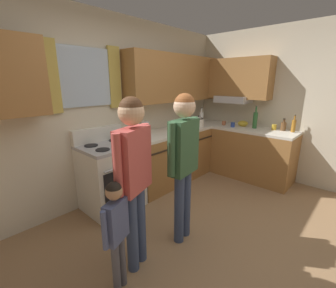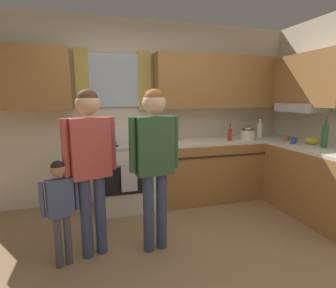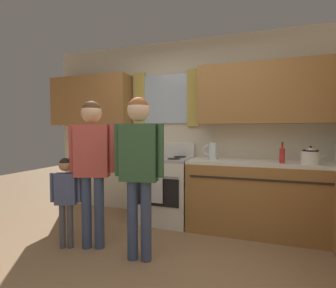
{
  "view_description": "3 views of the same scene",
  "coord_description": "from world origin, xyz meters",
  "px_view_note": "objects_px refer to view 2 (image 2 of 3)",
  "views": [
    {
      "loc": [
        -1.89,
        -0.96,
        1.71
      ],
      "look_at": [
        -0.12,
        0.68,
        1.04
      ],
      "focal_mm": 24.19,
      "sensor_mm": 36.0,
      "label": 1
    },
    {
      "loc": [
        -0.73,
        -1.97,
        1.51
      ],
      "look_at": [
        0.12,
        0.95,
        0.98
      ],
      "focal_mm": 27.95,
      "sensor_mm": 36.0,
      "label": 2
    },
    {
      "loc": [
        0.93,
        -1.86,
        1.28
      ],
      "look_at": [
        -0.02,
        0.84,
        1.13
      ],
      "focal_mm": 27.77,
      "sensor_mm": 36.0,
      "label": 3
    }
  ],
  "objects_px": {
    "bottle_sauce_red": "(230,134)",
    "water_pitcher": "(171,134)",
    "adult_holding_child": "(90,154)",
    "adult_in_plaid": "(155,152)",
    "bottle_milk_white": "(260,130)",
    "cup_terracotta": "(286,138)",
    "stovetop_kettle": "(248,133)",
    "bottle_wine_green": "(325,136)",
    "mixing_bowl": "(312,141)",
    "small_child": "(60,201)",
    "stove_oven": "(126,175)",
    "mug_cobalt_blue": "(294,141)"
  },
  "relations": [
    {
      "from": "bottle_milk_white",
      "to": "cup_terracotta",
      "type": "relative_size",
      "value": 2.88
    },
    {
      "from": "cup_terracotta",
      "to": "mixing_bowl",
      "type": "relative_size",
      "value": 0.59
    },
    {
      "from": "bottle_wine_green",
      "to": "adult_holding_child",
      "type": "xyz_separation_m",
      "value": [
        -2.81,
        -0.1,
        -0.05
      ]
    },
    {
      "from": "bottle_milk_white",
      "to": "water_pitcher",
      "type": "relative_size",
      "value": 1.42
    },
    {
      "from": "mixing_bowl",
      "to": "small_child",
      "type": "xyz_separation_m",
      "value": [
        -3.14,
        -0.44,
        -0.33
      ]
    },
    {
      "from": "bottle_sauce_red",
      "to": "cup_terracotta",
      "type": "relative_size",
      "value": 2.26
    },
    {
      "from": "stove_oven",
      "to": "mug_cobalt_blue",
      "type": "bearing_deg",
      "value": -15.67
    },
    {
      "from": "stovetop_kettle",
      "to": "bottle_milk_white",
      "type": "bearing_deg",
      "value": 26.71
    },
    {
      "from": "stove_oven",
      "to": "stovetop_kettle",
      "type": "relative_size",
      "value": 4.02
    },
    {
      "from": "bottle_wine_green",
      "to": "water_pitcher",
      "type": "height_order",
      "value": "bottle_wine_green"
    },
    {
      "from": "stove_oven",
      "to": "bottle_sauce_red",
      "type": "xyz_separation_m",
      "value": [
        1.5,
        -0.15,
        0.53
      ]
    },
    {
      "from": "mug_cobalt_blue",
      "to": "cup_terracotta",
      "type": "height_order",
      "value": "mug_cobalt_blue"
    },
    {
      "from": "stovetop_kettle",
      "to": "mixing_bowl",
      "type": "xyz_separation_m",
      "value": [
        0.63,
        -0.56,
        -0.05
      ]
    },
    {
      "from": "bottle_sauce_red",
      "to": "water_pitcher",
      "type": "height_order",
      "value": "bottle_sauce_red"
    },
    {
      "from": "mixing_bowl",
      "to": "adult_in_plaid",
      "type": "height_order",
      "value": "adult_in_plaid"
    },
    {
      "from": "adult_holding_child",
      "to": "adult_in_plaid",
      "type": "height_order",
      "value": "adult_in_plaid"
    },
    {
      "from": "bottle_wine_green",
      "to": "stovetop_kettle",
      "type": "xyz_separation_m",
      "value": [
        -0.58,
        0.8,
        -0.06
      ]
    },
    {
      "from": "bottle_sauce_red",
      "to": "stovetop_kettle",
      "type": "relative_size",
      "value": 0.9
    },
    {
      "from": "bottle_milk_white",
      "to": "adult_in_plaid",
      "type": "distance_m",
      "value": 2.28
    },
    {
      "from": "adult_in_plaid",
      "to": "stovetop_kettle",
      "type": "bearing_deg",
      "value": 30.7
    },
    {
      "from": "bottle_sauce_red",
      "to": "water_pitcher",
      "type": "xyz_separation_m",
      "value": [
        -0.84,
        0.17,
        0.02
      ]
    },
    {
      "from": "bottle_wine_green",
      "to": "bottle_sauce_red",
      "type": "bearing_deg",
      "value": 137.07
    },
    {
      "from": "mug_cobalt_blue",
      "to": "mixing_bowl",
      "type": "xyz_separation_m",
      "value": [
        0.21,
        -0.09,
        0.0
      ]
    },
    {
      "from": "bottle_wine_green",
      "to": "mug_cobalt_blue",
      "type": "distance_m",
      "value": 0.39
    },
    {
      "from": "bottle_sauce_red",
      "to": "small_child",
      "type": "bearing_deg",
      "value": -155.52
    },
    {
      "from": "cup_terracotta",
      "to": "mixing_bowl",
      "type": "distance_m",
      "value": 0.34
    },
    {
      "from": "bottle_wine_green",
      "to": "cup_terracotta",
      "type": "bearing_deg",
      "value": 100.24
    },
    {
      "from": "bottle_sauce_red",
      "to": "mixing_bowl",
      "type": "relative_size",
      "value": 1.33
    },
    {
      "from": "mixing_bowl",
      "to": "adult_in_plaid",
      "type": "distance_m",
      "value": 2.31
    },
    {
      "from": "stove_oven",
      "to": "cup_terracotta",
      "type": "relative_size",
      "value": 10.11
    },
    {
      "from": "water_pitcher",
      "to": "bottle_sauce_red",
      "type": "bearing_deg",
      "value": -11.56
    },
    {
      "from": "cup_terracotta",
      "to": "stove_oven",
      "type": "bearing_deg",
      "value": 169.86
    },
    {
      "from": "cup_terracotta",
      "to": "small_child",
      "type": "height_order",
      "value": "small_child"
    },
    {
      "from": "bottle_wine_green",
      "to": "stovetop_kettle",
      "type": "relative_size",
      "value": 1.44
    },
    {
      "from": "bottle_milk_white",
      "to": "adult_holding_child",
      "type": "bearing_deg",
      "value": -157.36
    },
    {
      "from": "stove_oven",
      "to": "mixing_bowl",
      "type": "xyz_separation_m",
      "value": [
        2.42,
        -0.71,
        0.48
      ]
    },
    {
      "from": "bottle_wine_green",
      "to": "cup_terracotta",
      "type": "xyz_separation_m",
      "value": [
        -0.1,
        0.55,
        -0.11
      ]
    },
    {
      "from": "cup_terracotta",
      "to": "adult_holding_child",
      "type": "height_order",
      "value": "adult_holding_child"
    },
    {
      "from": "bottle_milk_white",
      "to": "small_child",
      "type": "height_order",
      "value": "bottle_milk_white"
    },
    {
      "from": "bottle_milk_white",
      "to": "adult_in_plaid",
      "type": "height_order",
      "value": "adult_in_plaid"
    },
    {
      "from": "mug_cobalt_blue",
      "to": "stovetop_kettle",
      "type": "distance_m",
      "value": 0.63
    },
    {
      "from": "water_pitcher",
      "to": "mixing_bowl",
      "type": "xyz_separation_m",
      "value": [
        1.76,
        -0.74,
        -0.06
      ]
    },
    {
      "from": "water_pitcher",
      "to": "adult_holding_child",
      "type": "height_order",
      "value": "adult_holding_child"
    },
    {
      "from": "bottle_milk_white",
      "to": "mug_cobalt_blue",
      "type": "bearing_deg",
      "value": -81.31
    },
    {
      "from": "cup_terracotta",
      "to": "bottle_milk_white",
      "type": "bearing_deg",
      "value": 110.66
    },
    {
      "from": "stovetop_kettle",
      "to": "cup_terracotta",
      "type": "bearing_deg",
      "value": -27.88
    },
    {
      "from": "stove_oven",
      "to": "adult_in_plaid",
      "type": "height_order",
      "value": "adult_in_plaid"
    },
    {
      "from": "mug_cobalt_blue",
      "to": "water_pitcher",
      "type": "xyz_separation_m",
      "value": [
        -1.55,
        0.64,
        0.07
      ]
    },
    {
      "from": "mug_cobalt_blue",
      "to": "mixing_bowl",
      "type": "relative_size",
      "value": 0.62
    },
    {
      "from": "small_child",
      "to": "mixing_bowl",
      "type": "bearing_deg",
      "value": 8.04
    }
  ]
}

